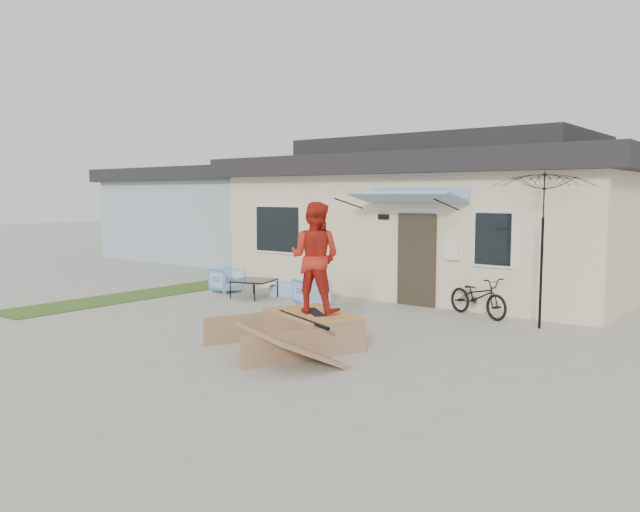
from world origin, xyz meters
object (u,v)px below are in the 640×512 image
Objects in this scene: armchair_left at (227,279)px; coffee_table at (254,289)px; skater at (315,255)px; skate_ramp at (312,329)px; loveseat at (298,286)px; bicycle at (478,292)px; patio_umbrella at (542,236)px; armchair_right at (311,290)px; skateboard at (315,311)px.

armchair_left reaches higher than coffee_table.
skate_ramp is at bearing 53.74° from skater.
coffee_table is at bearing 25.16° from loveseat.
patio_umbrella is at bearing -83.73° from bicycle.
armchair_right is 3.74m from skateboard.
armchair_right is (1.09, -0.82, 0.09)m from loveseat.
bicycle reaches higher than armchair_left.
patio_umbrella is 2.77× the size of skateboard.
patio_umbrella is at bearing 154.28° from loveseat.
skateboard is (4.17, -2.86, 0.34)m from coffee_table.
coffee_table is (-0.70, -0.83, -0.03)m from loveseat.
armchair_right reaches higher than skateboard.
bicycle is 4.16m from skateboard.
coffee_table is at bearing -94.31° from armchair_left.
patio_umbrella is (1.41, -0.39, 1.24)m from bicycle.
coffee_table is 5.07m from skateboard.
armchair_left is at bearing 119.79° from bicycle.
loveseat is 1.88× the size of armchair_left.
armchair_left is at bearing -43.61° from skater.
armchair_left is 1.21m from coffee_table.
patio_umbrella is 1.02× the size of skate_ramp.
armchair_right is 5.18m from patio_umbrella.
skater is at bearing 127.57° from skateboard.
armchair_right is 0.32× the size of patio_umbrella.
armchair_left reaches higher than skateboard.
loveseat is 0.60× the size of patio_umbrella.
patio_umbrella is (7.91, 0.53, 1.40)m from armchair_left.
loveseat is at bearing 170.84° from skateboard.
loveseat is at bearing 179.22° from patio_umbrella.
armchair_left is 0.44× the size of bicycle.
armchair_right is at bearing 0.52° from coffee_table.
bicycle is 4.22m from skate_ramp.
skateboard reaches higher than loveseat.
armchair_right is at bearing 167.21° from skateboard.
bicycle is 0.74× the size of skate_ramp.
armchair_right is 0.77× the size of coffee_table.
skater is (0.00, 0.00, 0.95)m from skateboard.
bicycle is (5.31, 1.14, 0.29)m from coffee_table.
patio_umbrella is 1.19× the size of skater.
armchair_right is at bearing 129.47° from bicycle.
skateboard is at bearing 90.00° from skate_ramp.
skate_ramp is at bearing -174.24° from bicycle.
bicycle is (4.62, 0.31, 0.25)m from loveseat.
armchair_left is at bearing -172.39° from skateboard.
skate_ramp is (4.15, -2.91, 0.05)m from coffee_table.
armchair_left is (-1.88, -0.61, 0.09)m from loveseat.
skate_ramp is (3.46, -3.74, 0.01)m from loveseat.
armchair_left is 6.18m from skateboard.
skateboard is (-1.14, -4.00, 0.06)m from bicycle.
loveseat is at bearing 155.33° from skate_ramp.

